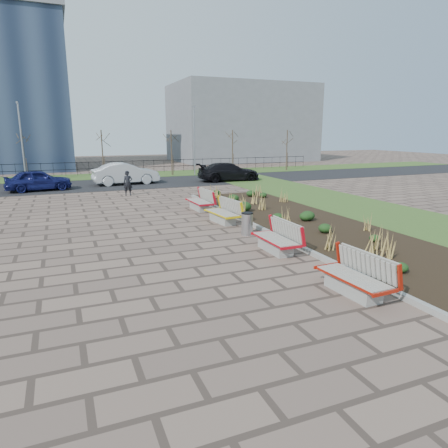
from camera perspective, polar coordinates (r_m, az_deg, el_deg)
name	(u,v)px	position (r m, az deg, el deg)	size (l,w,h in m)	color
ground	(214,287)	(10.46, -1.39, -9.00)	(120.00, 120.00, 0.00)	brown
planting_bed	(309,224)	(17.52, 11.99, 0.01)	(4.50, 18.00, 0.10)	black
planting_curb	(260,228)	(16.34, 5.20, -0.61)	(0.16, 18.00, 0.15)	gray
grass_verge_near	(393,216)	(20.53, 23.04, 1.06)	(5.00, 38.00, 0.04)	#33511E
grass_verge_far	(102,176)	(37.43, -16.98, 6.55)	(80.00, 5.00, 0.04)	#33511E
road	(111,184)	(31.50, -15.89, 5.46)	(80.00, 7.00, 0.02)	black
bench_a	(353,275)	(10.36, 17.99, -6.94)	(0.90, 2.10, 1.00)	#A31A0A
bench_b	(275,237)	(13.38, 7.34, -1.88)	(0.90, 2.10, 1.00)	red
bench_c	(222,211)	(17.52, -0.25, 1.81)	(0.90, 2.10, 1.00)	yellow
bench_d	(199,200)	(20.43, -3.57, 3.41)	(0.90, 2.10, 1.00)	red
litter_bin	(247,224)	(15.47, 3.32, 0.00)	(0.44, 0.44, 0.86)	#B2B2B7
pedestrian	(128,183)	(25.70, -13.57, 5.68)	(0.56, 0.37, 1.54)	black
car_blue	(38,180)	(29.68, -24.99, 5.71)	(1.68, 4.18, 1.43)	#11164E
car_silver	(126,174)	(31.18, -13.87, 7.01)	(1.70, 4.86, 1.60)	#B4B8BC
car_black	(229,172)	(32.36, 0.67, 7.47)	(2.04, 5.01, 1.45)	black
tree_b	(24,156)	(35.71, -26.67, 8.71)	(1.40, 1.40, 4.00)	#4C3D2D
tree_c	(103,154)	(35.78, -16.96, 9.53)	(1.40, 1.40, 4.00)	#4C3D2D
tree_d	(172,153)	(36.84, -7.51, 10.07)	(1.40, 1.40, 4.00)	#4C3D2D
tree_e	(232,151)	(38.82, 1.22, 10.32)	(1.40, 1.40, 4.00)	#4C3D2D
tree_f	(287,150)	(41.57, 8.96, 10.36)	(1.40, 1.40, 4.00)	#4C3D2D
lamp_west	(22,143)	(35.17, -26.90, 10.28)	(0.24, 0.60, 6.00)	gray
lamp_east	(194,141)	(36.89, -4.28, 11.70)	(0.24, 0.60, 6.00)	gray
railing_fence	(100,168)	(38.86, -17.26, 7.68)	(44.00, 0.10, 1.20)	black
building_grey	(241,123)	(56.20, 2.47, 14.20)	(18.00, 12.00, 10.00)	slate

